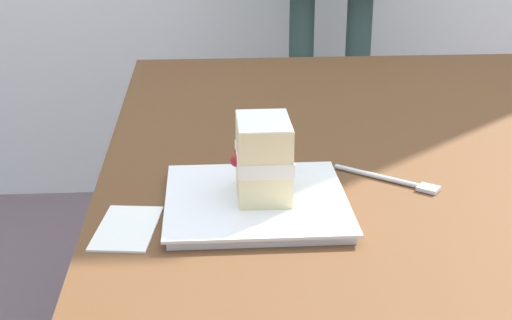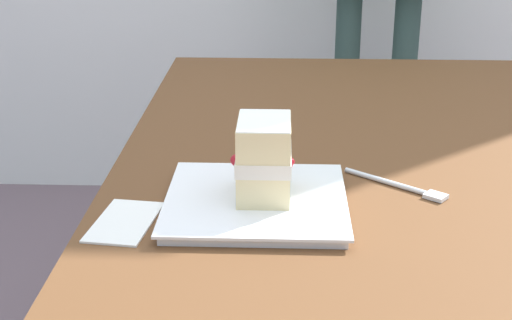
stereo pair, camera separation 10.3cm
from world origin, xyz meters
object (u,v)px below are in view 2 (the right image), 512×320
(patio_table, at_px, (421,215))
(cake_slice, at_px, (264,158))
(paper_napkin, at_px, (124,222))
(dessert_fork, at_px, (401,186))
(dessert_plate, at_px, (256,202))

(patio_table, height_order, cake_slice, cake_slice)
(paper_napkin, bearing_deg, cake_slice, 108.63)
(patio_table, xyz_separation_m, cake_slice, (0.15, -0.25, 0.15))
(patio_table, xyz_separation_m, dessert_fork, (0.08, -0.05, 0.09))
(patio_table, bearing_deg, dessert_plate, -59.33)
(patio_table, bearing_deg, dessert_fork, -31.76)
(paper_napkin, bearing_deg, dessert_fork, 108.61)
(cake_slice, bearing_deg, dessert_fork, 108.60)
(patio_table, height_order, dessert_fork, dessert_fork)
(dessert_plate, relative_size, cake_slice, 2.28)
(cake_slice, bearing_deg, paper_napkin, -71.37)
(dessert_fork, relative_size, paper_napkin, 1.02)
(paper_napkin, bearing_deg, dessert_plate, 107.79)
(dessert_fork, distance_m, paper_napkin, 0.41)
(patio_table, height_order, dessert_plate, dessert_plate)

